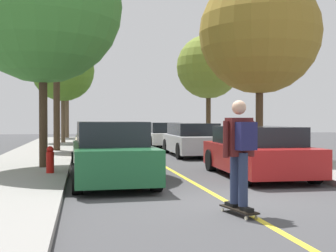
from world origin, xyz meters
TOP-DOWN VIEW (x-y plane):
  - ground at (0.00, 0.00)m, footprint 80.00×80.00m
  - center_line at (0.00, 4.00)m, footprint 0.12×39.20m
  - parked_car_left_nearest at (-1.96, 3.10)m, footprint 1.95×4.59m
  - parked_car_left_near at (-1.96, 9.37)m, footprint 1.96×4.57m
  - parked_car_left_far at (-1.96, 15.76)m, footprint 1.92×4.48m
  - parked_car_right_nearest at (1.96, 3.35)m, footprint 2.09×4.40m
  - parked_car_right_near at (1.96, 10.31)m, footprint 2.05×4.63m
  - parked_car_right_far at (1.96, 17.09)m, footprint 1.99×4.61m
  - street_tree_left_nearest at (-3.75, 5.59)m, footprint 4.64×4.64m
  - street_tree_left_near at (-3.75, 12.70)m, footprint 2.82×2.82m
  - street_tree_left_far at (-3.75, 19.73)m, footprint 3.78×3.78m
  - street_tree_left_farthest at (-3.75, 26.91)m, footprint 4.07×4.07m
  - street_tree_right_nearest at (3.75, 7.41)m, footprint 4.42×4.42m
  - street_tree_right_near at (3.75, 14.00)m, footprint 3.27×3.27m
  - fire_hydrant at (-3.46, 4.07)m, footprint 0.20×0.20m
  - skateboard at (-0.18, -1.06)m, footprint 0.41×0.87m
  - skateboarder at (-0.17, -1.09)m, footprint 0.59×0.70m

SIDE VIEW (x-z plane):
  - ground at x=0.00m, z-range 0.00..0.00m
  - center_line at x=0.00m, z-range 0.00..0.01m
  - skateboard at x=-0.18m, z-range 0.04..0.14m
  - fire_hydrant at x=-3.46m, z-range 0.14..0.84m
  - parked_car_left_near at x=-1.96m, z-range -0.01..1.32m
  - parked_car_right_far at x=1.96m, z-range -0.02..1.34m
  - parked_car_left_far at x=-1.96m, z-range -0.01..1.33m
  - parked_car_right_nearest at x=1.96m, z-range 0.00..1.35m
  - parked_car_right_near at x=1.96m, z-range 0.00..1.38m
  - parked_car_left_nearest at x=-1.96m, z-range -0.01..1.47m
  - skateboarder at x=-0.17m, z-range 0.22..1.96m
  - street_tree_right_near at x=3.75m, z-range 1.36..7.10m
  - street_tree_left_far at x=-3.75m, z-range 1.38..7.67m
  - street_tree_right_nearest at x=3.75m, z-range 1.30..8.07m
  - street_tree_left_near at x=-3.75m, z-range 1.79..8.01m
  - street_tree_left_nearest at x=-3.75m, z-range 1.36..8.46m
  - street_tree_left_farthest at x=-3.75m, z-range 1.58..8.57m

